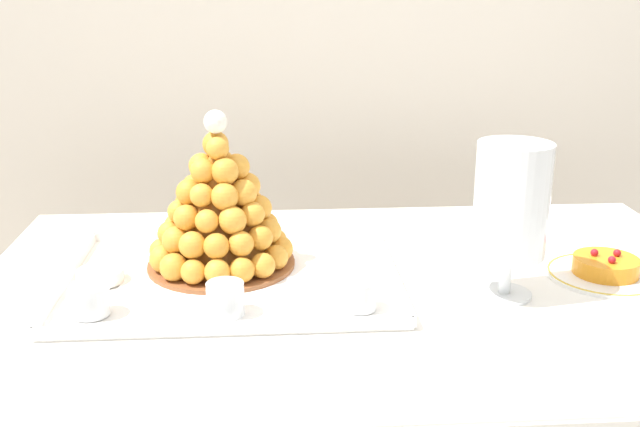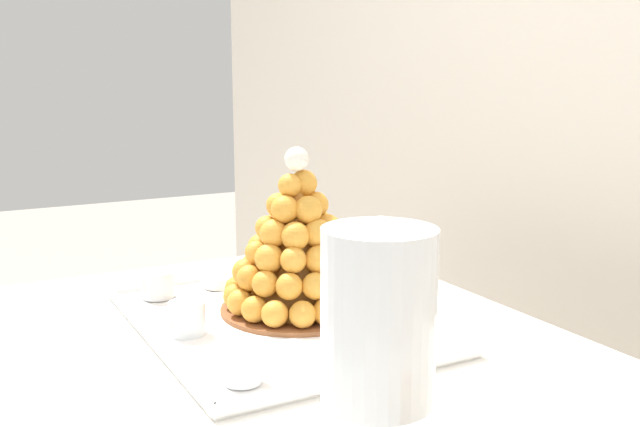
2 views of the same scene
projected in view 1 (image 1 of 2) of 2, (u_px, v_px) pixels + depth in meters
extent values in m
cube|color=silver|center=(325.00, 0.00, 2.02)|extent=(4.80, 0.10, 2.50)
cylinder|color=brown|center=(87.00, 388.00, 1.75)|extent=(0.04, 0.04, 0.76)
cylinder|color=brown|center=(583.00, 370.00, 1.83)|extent=(0.04, 0.04, 0.76)
cube|color=brown|center=(360.00, 290.00, 1.34)|extent=(1.33, 0.83, 0.02)
cube|color=white|center=(360.00, 284.00, 1.33)|extent=(1.39, 0.89, 0.00)
cube|color=white|center=(338.00, 271.00, 1.80)|extent=(1.39, 0.01, 0.31)
cube|color=white|center=(232.00, 280.00, 1.34)|extent=(0.58, 0.43, 0.01)
cube|color=white|center=(225.00, 328.00, 1.13)|extent=(0.58, 0.01, 0.02)
cube|color=white|center=(237.00, 234.00, 1.54)|extent=(0.58, 0.01, 0.02)
cube|color=white|center=(67.00, 278.00, 1.31)|extent=(0.01, 0.43, 0.02)
cube|color=white|center=(392.00, 270.00, 1.35)|extent=(0.01, 0.43, 0.02)
cylinder|color=white|center=(232.00, 278.00, 1.34)|extent=(0.40, 0.40, 0.00)
cylinder|color=brown|center=(222.00, 263.00, 1.39)|extent=(0.28, 0.28, 0.01)
cone|color=#C27B29|center=(219.00, 201.00, 1.35)|extent=(0.19, 0.19, 0.24)
sphere|color=gold|center=(280.00, 249.00, 1.39)|extent=(0.05, 0.05, 0.05)
sphere|color=gold|center=(275.00, 240.00, 1.43)|extent=(0.04, 0.04, 0.04)
sphere|color=gold|center=(263.00, 235.00, 1.46)|extent=(0.04, 0.04, 0.04)
sphere|color=gold|center=(245.00, 232.00, 1.48)|extent=(0.05, 0.05, 0.05)
sphere|color=gold|center=(224.00, 231.00, 1.49)|extent=(0.05, 0.05, 0.05)
sphere|color=gold|center=(203.00, 231.00, 1.47)|extent=(0.05, 0.05, 0.05)
sphere|color=gold|center=(184.00, 236.00, 1.45)|extent=(0.05, 0.05, 0.05)
sphere|color=gold|center=(169.00, 244.00, 1.41)|extent=(0.04, 0.04, 0.04)
sphere|color=gold|center=(161.00, 250.00, 1.37)|extent=(0.05, 0.05, 0.05)
sphere|color=gold|center=(163.00, 259.00, 1.33)|extent=(0.05, 0.05, 0.05)
sphere|color=gold|center=(174.00, 266.00, 1.30)|extent=(0.05, 0.05, 0.05)
sphere|color=gold|center=(193.00, 272.00, 1.28)|extent=(0.04, 0.04, 0.04)
sphere|color=gold|center=(217.00, 272.00, 1.28)|extent=(0.05, 0.05, 0.05)
sphere|color=gold|center=(242.00, 270.00, 1.29)|extent=(0.05, 0.05, 0.05)
sphere|color=gold|center=(263.00, 265.00, 1.31)|extent=(0.05, 0.05, 0.05)
sphere|color=gold|center=(276.00, 257.00, 1.35)|extent=(0.05, 0.05, 0.05)
sphere|color=gold|center=(267.00, 224.00, 1.40)|extent=(0.04, 0.04, 0.04)
sphere|color=gold|center=(254.00, 218.00, 1.44)|extent=(0.05, 0.05, 0.05)
sphere|color=gold|center=(235.00, 216.00, 1.45)|extent=(0.05, 0.05, 0.05)
sphere|color=gold|center=(212.00, 215.00, 1.45)|extent=(0.04, 0.04, 0.04)
sphere|color=gold|center=(191.00, 218.00, 1.43)|extent=(0.04, 0.04, 0.04)
sphere|color=gold|center=(176.00, 225.00, 1.40)|extent=(0.05, 0.05, 0.05)
sphere|color=gold|center=(170.00, 233.00, 1.35)|extent=(0.05, 0.05, 0.05)
sphere|color=gold|center=(176.00, 240.00, 1.32)|extent=(0.05, 0.05, 0.05)
sphere|color=gold|center=(192.00, 245.00, 1.29)|extent=(0.05, 0.05, 0.05)
sphere|color=gold|center=(216.00, 246.00, 1.28)|extent=(0.05, 0.05, 0.05)
sphere|color=gold|center=(241.00, 244.00, 1.29)|extent=(0.05, 0.05, 0.05)
sphere|color=gold|center=(260.00, 238.00, 1.32)|extent=(0.05, 0.05, 0.05)
sphere|color=gold|center=(269.00, 231.00, 1.36)|extent=(0.05, 0.05, 0.05)
sphere|color=gold|center=(250.00, 201.00, 1.40)|extent=(0.05, 0.05, 0.05)
sphere|color=gold|center=(231.00, 198.00, 1.42)|extent=(0.05, 0.05, 0.05)
sphere|color=gold|center=(207.00, 198.00, 1.42)|extent=(0.04, 0.04, 0.04)
sphere|color=gold|center=(188.00, 203.00, 1.39)|extent=(0.05, 0.05, 0.05)
sphere|color=gold|center=(179.00, 212.00, 1.35)|extent=(0.04, 0.04, 0.04)
sphere|color=gold|center=(186.00, 218.00, 1.31)|extent=(0.05, 0.05, 0.05)
sphere|color=gold|center=(207.00, 221.00, 1.29)|extent=(0.04, 0.04, 0.04)
sphere|color=gold|center=(233.00, 220.00, 1.29)|extent=(0.05, 0.05, 0.05)
sphere|color=gold|center=(252.00, 214.00, 1.32)|extent=(0.05, 0.05, 0.05)
sphere|color=gold|center=(259.00, 208.00, 1.37)|extent=(0.05, 0.05, 0.05)
sphere|color=gold|center=(234.00, 181.00, 1.39)|extent=(0.05, 0.05, 0.05)
sphere|color=gold|center=(213.00, 180.00, 1.39)|extent=(0.05, 0.05, 0.05)
sphere|color=gold|center=(194.00, 186.00, 1.37)|extent=(0.04, 0.04, 0.04)
sphere|color=gold|center=(189.00, 192.00, 1.33)|extent=(0.05, 0.05, 0.05)
sphere|color=gold|center=(202.00, 195.00, 1.30)|extent=(0.04, 0.04, 0.04)
sphere|color=gold|center=(225.00, 197.00, 1.30)|extent=(0.05, 0.05, 0.05)
sphere|color=gold|center=(243.00, 193.00, 1.32)|extent=(0.05, 0.05, 0.05)
sphere|color=gold|center=(247.00, 186.00, 1.36)|extent=(0.05, 0.05, 0.05)
sphere|color=gold|center=(222.00, 162.00, 1.36)|extent=(0.05, 0.05, 0.05)
sphere|color=gold|center=(201.00, 166.00, 1.35)|extent=(0.05, 0.05, 0.05)
sphere|color=gold|center=(203.00, 171.00, 1.31)|extent=(0.04, 0.04, 0.04)
sphere|color=gold|center=(225.00, 171.00, 1.30)|extent=(0.05, 0.05, 0.05)
sphere|color=gold|center=(236.00, 167.00, 1.34)|extent=(0.05, 0.05, 0.05)
sphere|color=gold|center=(216.00, 144.00, 1.33)|extent=(0.05, 0.05, 0.05)
sphere|color=gold|center=(218.00, 148.00, 1.31)|extent=(0.04, 0.04, 0.04)
sphere|color=white|center=(215.00, 122.00, 1.31)|extent=(0.04, 0.04, 0.04)
cylinder|color=silver|center=(90.00, 300.00, 1.18)|extent=(0.06, 0.06, 0.05)
cylinder|color=brown|center=(91.00, 308.00, 1.19)|extent=(0.06, 0.06, 0.02)
cylinder|color=#8C603D|center=(90.00, 298.00, 1.18)|extent=(0.06, 0.06, 0.01)
sphere|color=brown|center=(89.00, 289.00, 1.19)|extent=(0.02, 0.02, 0.02)
cylinder|color=silver|center=(225.00, 299.00, 1.18)|extent=(0.06, 0.06, 0.05)
cylinder|color=brown|center=(226.00, 307.00, 1.19)|extent=(0.05, 0.05, 0.02)
cylinder|color=#8C603D|center=(225.00, 296.00, 1.18)|extent=(0.05, 0.05, 0.02)
sphere|color=brown|center=(231.00, 289.00, 1.18)|extent=(0.02, 0.02, 0.02)
cylinder|color=silver|center=(360.00, 295.00, 1.20)|extent=(0.05, 0.05, 0.05)
cylinder|color=gold|center=(360.00, 302.00, 1.21)|extent=(0.05, 0.05, 0.02)
cylinder|color=#EAC166|center=(360.00, 293.00, 1.20)|extent=(0.05, 0.05, 0.01)
sphere|color=brown|center=(359.00, 286.00, 1.20)|extent=(0.01, 0.01, 0.01)
cylinder|color=white|center=(100.00, 275.00, 1.32)|extent=(0.08, 0.08, 0.02)
cylinder|color=#F2CC59|center=(100.00, 271.00, 1.31)|extent=(0.07, 0.07, 0.00)
cylinder|color=white|center=(504.00, 294.00, 1.28)|extent=(0.09, 0.09, 0.01)
cylinder|color=white|center=(506.00, 273.00, 1.27)|extent=(0.02, 0.02, 0.07)
cylinder|color=white|center=(512.00, 200.00, 1.23)|extent=(0.13, 0.13, 0.19)
cylinder|color=#D199D8|center=(518.00, 244.00, 1.26)|extent=(0.05, 0.04, 0.04)
cylinder|color=#72B2E0|center=(501.00, 241.00, 1.27)|extent=(0.06, 0.04, 0.06)
cylinder|color=#72B2E0|center=(492.00, 245.00, 1.25)|extent=(0.06, 0.05, 0.06)
cylinder|color=yellow|center=(516.00, 250.00, 1.23)|extent=(0.06, 0.04, 0.06)
cylinder|color=#72B2E0|center=(516.00, 232.00, 1.25)|extent=(0.05, 0.05, 0.05)
cylinder|color=#E54C47|center=(498.00, 231.00, 1.26)|extent=(0.05, 0.05, 0.05)
cylinder|color=#D199D8|center=(504.00, 236.00, 1.23)|extent=(0.05, 0.05, 0.04)
cylinder|color=#D199D8|center=(516.00, 236.00, 1.23)|extent=(0.05, 0.05, 0.03)
cylinder|color=#E54C47|center=(515.00, 218.00, 1.26)|extent=(0.05, 0.04, 0.05)
cylinder|color=#F9A54C|center=(493.00, 222.00, 1.24)|extent=(0.06, 0.04, 0.06)
cylinder|color=#E54C47|center=(509.00, 227.00, 1.22)|extent=(0.04, 0.05, 0.04)
cylinder|color=#F9A54C|center=(524.00, 223.00, 1.24)|extent=(0.05, 0.05, 0.05)
cylinder|color=#F9A54C|center=(505.00, 209.00, 1.25)|extent=(0.05, 0.05, 0.05)
cylinder|color=#D199D8|center=(498.00, 214.00, 1.22)|extent=(0.04, 0.04, 0.02)
cylinder|color=#F9A54C|center=(524.00, 216.00, 1.21)|extent=(0.05, 0.05, 0.05)
cylinder|color=pink|center=(517.00, 211.00, 1.23)|extent=(0.05, 0.04, 0.05)
cylinder|color=#72B2E0|center=(500.00, 198.00, 1.23)|extent=(0.05, 0.05, 0.03)
cylinder|color=#F9A54C|center=(510.00, 202.00, 1.21)|extent=(0.06, 0.04, 0.06)
cylinder|color=#9ED860|center=(521.00, 197.00, 1.24)|extent=(0.06, 0.04, 0.06)
cylinder|color=pink|center=(505.00, 188.00, 1.22)|extent=(0.05, 0.05, 0.03)
cylinder|color=#F9A54C|center=(518.00, 193.00, 1.19)|extent=(0.04, 0.04, 0.04)
cylinder|color=#D199D8|center=(522.00, 188.00, 1.22)|extent=(0.05, 0.05, 0.04)
cylinder|color=brown|center=(513.00, 185.00, 1.24)|extent=(0.06, 0.05, 0.06)
cylinder|color=brown|center=(500.00, 179.00, 1.20)|extent=(0.05, 0.04, 0.03)
cylinder|color=#F9A54C|center=(524.00, 177.00, 1.21)|extent=(0.05, 0.05, 0.05)
cylinder|color=#9ED860|center=(513.00, 173.00, 1.23)|extent=(0.06, 0.05, 0.05)
cylinder|color=#D199D8|center=(509.00, 167.00, 1.19)|extent=(0.05, 0.05, 0.04)
cylinder|color=yellow|center=(524.00, 164.00, 1.21)|extent=(0.05, 0.04, 0.04)
cylinder|color=pink|center=(506.00, 163.00, 1.22)|extent=(0.06, 0.05, 0.06)
cylinder|color=white|center=(605.00, 275.00, 1.36)|extent=(0.21, 0.21, 0.01)
torus|color=gold|center=(605.00, 274.00, 1.36)|extent=(0.20, 0.20, 0.00)
cylinder|color=orange|center=(606.00, 266.00, 1.35)|extent=(0.12, 0.12, 0.03)
sphere|color=#A51923|center=(617.00, 253.00, 1.36)|extent=(0.01, 0.01, 0.01)
sphere|color=#A51923|center=(594.00, 253.00, 1.36)|extent=(0.01, 0.01, 0.01)
sphere|color=#A51923|center=(612.00, 260.00, 1.32)|extent=(0.01, 0.01, 0.01)
cylinder|color=silver|center=(226.00, 237.00, 1.56)|extent=(0.06, 0.06, 0.00)
cylinder|color=silver|center=(225.00, 214.00, 1.54)|extent=(0.01, 0.01, 0.10)
sphere|color=silver|center=(224.00, 178.00, 1.52)|extent=(0.07, 0.07, 0.07)
cylinder|color=maroon|center=(224.00, 182.00, 1.52)|extent=(0.05, 0.05, 0.03)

